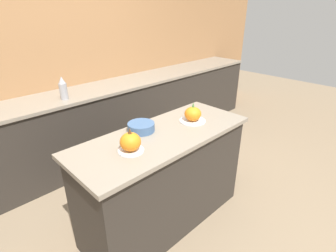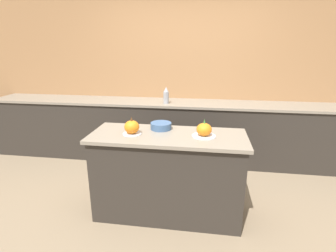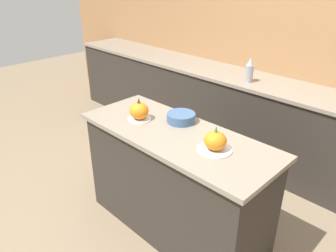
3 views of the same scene
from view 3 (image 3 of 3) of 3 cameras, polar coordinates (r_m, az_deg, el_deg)
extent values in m
plane|color=#847056|center=(2.90, 1.15, -17.18)|extent=(12.00, 12.00, 0.00)
cube|color=#9E7047|center=(3.65, 21.17, 12.85)|extent=(8.00, 0.06, 2.50)
cube|color=#2D2823|center=(2.62, 1.24, -10.27)|extent=(1.49, 0.56, 0.87)
cube|color=gray|center=(2.38, 1.34, -1.52)|extent=(1.55, 0.62, 0.03)
cube|color=#2D2823|center=(3.63, 16.91, -0.20)|extent=(6.00, 0.56, 0.89)
cube|color=gray|center=(3.45, 17.90, 6.68)|extent=(6.00, 0.60, 0.03)
cylinder|color=silver|center=(2.58, -4.99, 1.22)|extent=(0.19, 0.19, 0.01)
ellipsoid|color=orange|center=(2.55, -5.05, 2.64)|extent=(0.15, 0.15, 0.13)
cone|color=#4C2D14|center=(2.52, -5.13, 4.41)|extent=(0.03, 0.03, 0.05)
cylinder|color=silver|center=(2.17, 8.06, -4.10)|extent=(0.23, 0.23, 0.01)
ellipsoid|color=orange|center=(2.13, 8.17, -2.58)|extent=(0.15, 0.15, 0.12)
cone|color=#38702D|center=(2.10, 8.31, -0.62)|extent=(0.02, 0.02, 0.05)
cylinder|color=#99999E|center=(3.42, 13.94, 8.85)|extent=(0.08, 0.08, 0.17)
cone|color=#99999E|center=(3.39, 14.16, 10.82)|extent=(0.07, 0.07, 0.07)
cylinder|color=#3D5B84|center=(2.52, 2.29, 1.49)|extent=(0.22, 0.22, 0.07)
camera|label=1|loc=(2.74, -43.79, 16.24)|focal=28.00mm
camera|label=2|loc=(1.42, -81.08, -6.08)|focal=28.00mm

